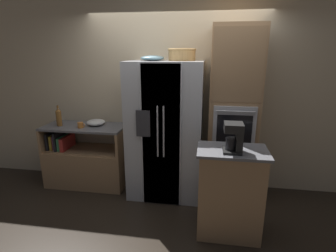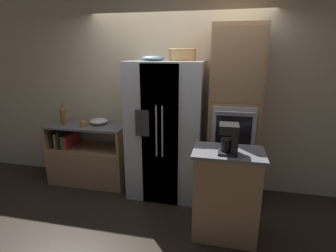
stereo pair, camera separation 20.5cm
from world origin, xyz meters
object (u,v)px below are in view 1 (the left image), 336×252
Objects in this scene: wicker_basket at (182,54)px; mug at (81,125)px; bottle_tall at (59,117)px; mixing_bowl at (96,122)px; wall_oven at (232,117)px; coffee_maker at (235,137)px; refrigerator at (165,131)px; fruit_bowl at (152,58)px.

wicker_basket is 1.74m from mug.
bottle_tall reaches higher than mixing_bowl.
wall_oven is 6.32× the size of wicker_basket.
wall_oven is at bearing 87.18° from coffee_maker.
fruit_bowl reaches higher than refrigerator.
mug is (0.36, -0.05, -0.09)m from bottle_tall.
fruit_bowl is (-0.17, 0.01, 0.97)m from refrigerator.
wicker_basket is 2.00m from bottle_tall.
mixing_bowl is 2.16m from coffee_maker.
mixing_bowl is (0.16, 0.17, 0.00)m from mug.
wall_oven is 7.47× the size of fruit_bowl.
coffee_maker is (0.84, -0.84, 0.23)m from refrigerator.
wicker_basket reaches higher than fruit_bowl.
wicker_basket is 3.25× the size of mug.
coffee_maker is at bearing -44.83° from refrigerator.
mixing_bowl is (-1.07, 0.14, 0.04)m from refrigerator.
wicker_basket is (0.21, 0.06, 1.01)m from refrigerator.
mug is at bearing 158.58° from coffee_maker.
refrigerator is 6.07× the size of fruit_bowl.
mixing_bowl is at bearing 176.26° from wicker_basket.
bottle_tall is 1.13× the size of mixing_bowl.
mug is 0.42× the size of mixing_bowl.
wicker_basket is at bearing 125.41° from coffee_maker.
refrigerator is 1.21m from coffee_maker.
coffee_maker is (0.64, -0.90, -0.79)m from wicker_basket.
fruit_bowl reaches higher than mug.
fruit_bowl is at bearing 140.20° from coffee_maker.
refrigerator is 0.98m from fruit_bowl.
fruit_bowl is 1.01× the size of bottle_tall.
bottle_tall is at bearing -167.44° from mixing_bowl.
refrigerator reaches higher than mug.
fruit_bowl reaches higher than bottle_tall.
coffee_maker is at bearing -54.59° from wicker_basket.
refrigerator is at bearing -7.54° from mixing_bowl.
wall_oven reaches higher than wicker_basket.
wicker_basket reaches higher than bottle_tall.
fruit_bowl is at bearing 178.20° from refrigerator.
mug is 2.23m from coffee_maker.
refrigerator is 1.59m from bottle_tall.
fruit_bowl is 1.51m from coffee_maker.
refrigerator reaches higher than bottle_tall.
wicker_basket is at bearing 3.38° from mug.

